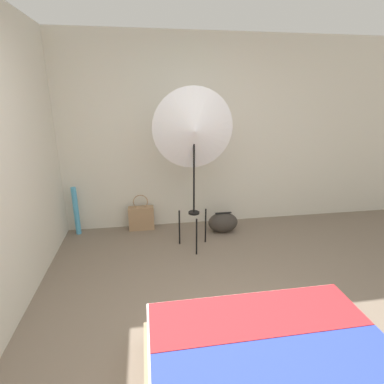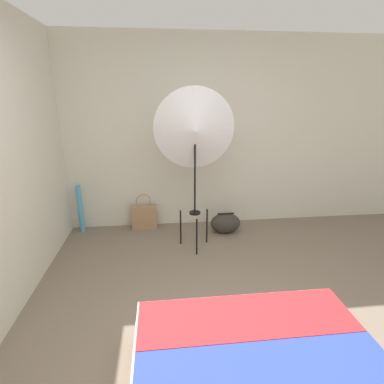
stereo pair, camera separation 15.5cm
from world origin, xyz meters
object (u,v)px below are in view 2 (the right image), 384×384
photo_umbrella (195,131)px  duffel_bag (225,223)px  paper_roll (80,209)px  tote_bag (144,217)px

photo_umbrella → duffel_bag: 1.44m
photo_umbrella → paper_roll: size_ratio=2.88×
duffel_bag → paper_roll: bearing=172.9°
photo_umbrella → paper_roll: photo_umbrella is taller
tote_bag → duffel_bag: 1.15m
tote_bag → paper_roll: paper_roll is taller
paper_roll → photo_umbrella: bearing=-22.1°
photo_umbrella → paper_roll: (-1.51, 0.61, -1.11)m
photo_umbrella → duffel_bag: bearing=37.7°
paper_roll → duffel_bag: bearing=-7.1°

